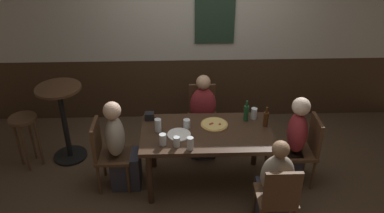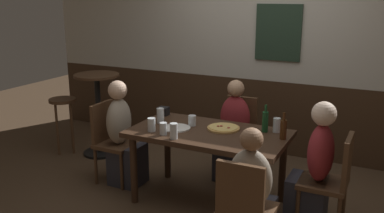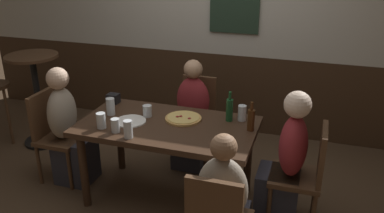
% 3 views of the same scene
% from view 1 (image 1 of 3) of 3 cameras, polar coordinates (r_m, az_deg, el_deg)
% --- Properties ---
extents(ground_plane, '(12.00, 12.00, 0.00)m').
position_cam_1_polar(ground_plane, '(4.96, 1.99, -10.82)').
color(ground_plane, '#4C3826').
extents(wall_back, '(6.40, 0.13, 2.60)m').
position_cam_1_polar(wall_back, '(5.75, 1.15, 10.16)').
color(wall_back, '#3D2819').
rests_on(wall_back, ground_plane).
extents(dining_table, '(1.51, 0.83, 0.74)m').
position_cam_1_polar(dining_table, '(4.57, 2.13, -4.62)').
color(dining_table, '#382316').
rests_on(dining_table, ground_plane).
extents(chair_right_near, '(0.40, 0.40, 0.88)m').
position_cam_1_polar(chair_right_near, '(4.12, 12.36, -12.61)').
color(chair_right_near, '#513521').
rests_on(chair_right_near, ground_plane).
extents(chair_mid_far, '(0.40, 0.40, 0.88)m').
position_cam_1_polar(chair_mid_far, '(5.35, 1.51, -0.97)').
color(chair_mid_far, '#513521').
rests_on(chair_mid_far, ground_plane).
extents(chair_head_west, '(0.40, 0.40, 0.88)m').
position_cam_1_polar(chair_head_west, '(4.73, -12.27, -6.32)').
color(chair_head_west, '#513521').
rests_on(chair_head_west, ground_plane).
extents(chair_head_east, '(0.40, 0.40, 0.88)m').
position_cam_1_polar(chair_head_east, '(4.87, 16.01, -5.66)').
color(chair_head_east, '#513521').
rests_on(chair_head_east, ground_plane).
extents(person_right_near, '(0.34, 0.37, 1.08)m').
position_cam_1_polar(person_right_near, '(4.27, 11.79, -11.62)').
color(person_right_near, '#2D2D38').
rests_on(person_right_near, ground_plane).
extents(person_mid_far, '(0.34, 0.37, 1.11)m').
position_cam_1_polar(person_mid_far, '(5.22, 1.61, -2.16)').
color(person_mid_far, '#2D2D38').
rests_on(person_mid_far, ground_plane).
extents(person_head_west, '(0.37, 0.34, 1.14)m').
position_cam_1_polar(person_head_west, '(4.71, -10.30, -6.45)').
color(person_head_west, '#2D2D38').
rests_on(person_head_west, ground_plane).
extents(person_head_east, '(0.37, 0.34, 1.16)m').
position_cam_1_polar(person_head_east, '(4.83, 14.16, -5.78)').
color(person_head_east, '#2D2D38').
rests_on(person_head_east, ground_plane).
extents(pizza, '(0.32, 0.32, 0.03)m').
position_cam_1_polar(pizza, '(4.63, 3.25, -2.61)').
color(pizza, tan).
rests_on(pizza, dining_table).
extents(pint_glass_amber, '(0.07, 0.07, 0.15)m').
position_cam_1_polar(pint_glass_amber, '(4.20, -0.26, -5.45)').
color(pint_glass_amber, silver).
rests_on(pint_glass_amber, dining_table).
extents(pint_glass_pale, '(0.08, 0.08, 0.15)m').
position_cam_1_polar(pint_glass_pale, '(4.51, -4.94, -2.81)').
color(pint_glass_pale, silver).
rests_on(pint_glass_pale, dining_table).
extents(tumbler_short, '(0.07, 0.07, 0.14)m').
position_cam_1_polar(tumbler_short, '(4.79, 8.97, -1.07)').
color(tumbler_short, silver).
rests_on(tumbler_short, dining_table).
extents(tumbler_water, '(0.08, 0.08, 0.13)m').
position_cam_1_polar(tumbler_water, '(4.28, -4.26, -4.89)').
color(tumbler_water, silver).
rests_on(tumbler_water, dining_table).
extents(pint_glass_stout, '(0.08, 0.08, 0.10)m').
position_cam_1_polar(pint_glass_stout, '(4.57, -0.77, -2.58)').
color(pint_glass_stout, silver).
rests_on(pint_glass_stout, dining_table).
extents(beer_glass_half, '(0.07, 0.07, 0.12)m').
position_cam_1_polar(beer_glass_half, '(4.25, -2.24, -5.20)').
color(beer_glass_half, silver).
rests_on(beer_glass_half, dining_table).
extents(beer_bottle_green, '(0.06, 0.06, 0.27)m').
position_cam_1_polar(beer_bottle_green, '(4.71, 7.87, -0.89)').
color(beer_bottle_green, '#194723').
rests_on(beer_bottle_green, dining_table).
extents(beer_bottle_brown, '(0.06, 0.06, 0.25)m').
position_cam_1_polar(beer_bottle_brown, '(4.65, 10.67, -1.76)').
color(beer_bottle_brown, '#42230F').
rests_on(beer_bottle_brown, dining_table).
extents(plate_white_large, '(0.27, 0.27, 0.01)m').
position_cam_1_polar(plate_white_large, '(4.46, -1.90, -4.07)').
color(plate_white_large, white).
rests_on(plate_white_large, dining_table).
extents(condiment_caddy, '(0.11, 0.09, 0.09)m').
position_cam_1_polar(condiment_caddy, '(4.75, -6.19, -1.39)').
color(condiment_caddy, black).
rests_on(condiment_caddy, dining_table).
extents(side_bar_table, '(0.56, 0.56, 1.05)m').
position_cam_1_polar(side_bar_table, '(5.28, -18.14, -1.53)').
color(side_bar_table, black).
rests_on(side_bar_table, ground_plane).
extents(bar_stool, '(0.34, 0.34, 0.72)m').
position_cam_1_polar(bar_stool, '(5.33, -23.08, -2.88)').
color(bar_stool, '#513521').
rests_on(bar_stool, ground_plane).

